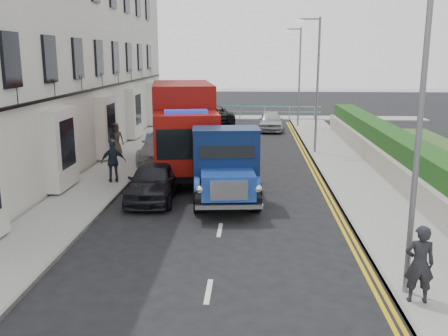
% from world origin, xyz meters
% --- Properties ---
extents(ground, '(120.00, 120.00, 0.00)m').
position_xyz_m(ground, '(0.00, 0.00, 0.00)').
color(ground, black).
rests_on(ground, ground).
extents(pavement_west, '(2.40, 38.00, 0.12)m').
position_xyz_m(pavement_west, '(-5.20, 9.00, 0.06)').
color(pavement_west, gray).
rests_on(pavement_west, ground).
extents(pavement_east, '(2.60, 38.00, 0.12)m').
position_xyz_m(pavement_east, '(5.30, 9.00, 0.06)').
color(pavement_east, gray).
rests_on(pavement_east, ground).
extents(promenade, '(30.00, 2.50, 0.12)m').
position_xyz_m(promenade, '(0.00, 29.00, 0.06)').
color(promenade, gray).
rests_on(promenade, ground).
extents(sea_plane, '(120.00, 120.00, 0.00)m').
position_xyz_m(sea_plane, '(0.00, 60.00, 0.00)').
color(sea_plane, slate).
rests_on(sea_plane, ground).
extents(terrace_west, '(6.31, 30.20, 14.25)m').
position_xyz_m(terrace_west, '(-9.47, 13.00, 7.17)').
color(terrace_west, silver).
rests_on(terrace_west, ground).
extents(garden_east, '(1.45, 28.00, 1.75)m').
position_xyz_m(garden_east, '(7.21, 9.00, 0.90)').
color(garden_east, '#B2AD9E').
rests_on(garden_east, ground).
extents(seafront_railing, '(13.00, 0.08, 1.11)m').
position_xyz_m(seafront_railing, '(0.00, 28.20, 0.58)').
color(seafront_railing, '#59B2A5').
rests_on(seafront_railing, ground).
extents(lamp_near, '(1.23, 0.18, 7.00)m').
position_xyz_m(lamp_near, '(4.18, -2.00, 4.00)').
color(lamp_near, slate).
rests_on(lamp_near, ground).
extents(lamp_mid, '(1.23, 0.18, 7.00)m').
position_xyz_m(lamp_mid, '(4.18, 14.00, 4.00)').
color(lamp_mid, slate).
rests_on(lamp_mid, ground).
extents(lamp_far, '(1.23, 0.18, 7.00)m').
position_xyz_m(lamp_far, '(4.18, 24.00, 4.00)').
color(lamp_far, slate).
rests_on(lamp_far, ground).
extents(bedford_lorry, '(2.76, 5.85, 2.68)m').
position_xyz_m(bedford_lorry, '(0.04, 4.75, 1.24)').
color(bedford_lorry, black).
rests_on(bedford_lorry, ground).
extents(red_lorry, '(3.77, 7.79, 3.92)m').
position_xyz_m(red_lorry, '(-2.09, 9.59, 2.09)').
color(red_lorry, black).
rests_on(red_lorry, ground).
extents(parked_car_front, '(1.71, 4.14, 1.40)m').
position_xyz_m(parked_car_front, '(-2.60, 5.20, 0.70)').
color(parked_car_front, black).
rests_on(parked_car_front, ground).
extents(parked_car_mid, '(1.75, 4.09, 1.31)m').
position_xyz_m(parked_car_mid, '(-3.60, 12.00, 0.65)').
color(parked_car_mid, '#5684B9').
rests_on(parked_car_mid, ground).
extents(parked_car_rear, '(2.13, 5.18, 1.50)m').
position_xyz_m(parked_car_rear, '(-3.34, 12.00, 0.75)').
color(parked_car_rear, '#A4A4A8').
rests_on(parked_car_rear, ground).
extents(seafront_car_left, '(3.65, 5.68, 1.46)m').
position_xyz_m(seafront_car_left, '(-1.94, 25.38, 0.73)').
color(seafront_car_left, black).
rests_on(seafront_car_left, ground).
extents(seafront_car_right, '(1.71, 4.02, 1.35)m').
position_xyz_m(seafront_car_right, '(2.27, 22.37, 0.68)').
color(seafront_car_right, '#A8AAAD').
rests_on(seafront_car_right, ground).
extents(pedestrian_east_near, '(0.64, 0.44, 1.67)m').
position_xyz_m(pedestrian_east_near, '(4.40, -2.43, 0.96)').
color(pedestrian_east_near, black).
rests_on(pedestrian_east_near, pavement_east).
extents(pedestrian_west_near, '(1.06, 0.71, 1.68)m').
position_xyz_m(pedestrian_west_near, '(-4.61, 7.13, 0.96)').
color(pedestrian_west_near, '#1C2732').
rests_on(pedestrian_west_near, pavement_west).
extents(pedestrian_west_far, '(0.91, 0.68, 1.68)m').
position_xyz_m(pedestrian_west_far, '(-6.00, 12.60, 0.96)').
color(pedestrian_west_far, '#443830').
rests_on(pedestrian_west_far, pavement_west).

